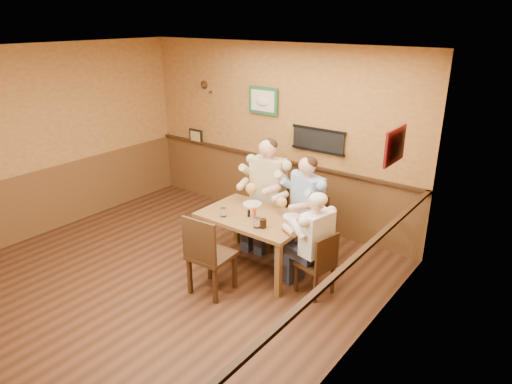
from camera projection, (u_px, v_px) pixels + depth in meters
room at (169, 152)px, 5.27m from camera, size 5.02×5.03×2.81m
dining_table at (255, 222)px, 5.91m from camera, size 1.40×0.90×0.75m
chair_back_left at (268, 210)px, 6.68m from camera, size 0.51×0.51×0.99m
chair_back_right at (306, 226)px, 6.26m from camera, size 0.53×0.53×0.91m
chair_right_end at (315, 263)px, 5.42m from camera, size 0.45×0.45×0.81m
chair_near_side at (212, 253)px, 5.42m from camera, size 0.51×0.51×1.03m
diner_tan_shirt at (268, 197)px, 6.60m from camera, size 0.72×0.72×1.41m
diner_blue_polo at (307, 213)px, 6.19m from camera, size 0.76×0.76×1.30m
diner_white_elder at (316, 250)px, 5.36m from camera, size 0.64×0.64×1.16m
water_glass_left at (223, 212)px, 5.82m from camera, size 0.10×0.10×0.12m
water_glass_mid at (257, 223)px, 5.51m from camera, size 0.09×0.09×0.13m
cola_tumbler at (263, 223)px, 5.51m from camera, size 0.09×0.09×0.11m
hot_sauce_bottle at (255, 213)px, 5.73m from camera, size 0.05×0.05×0.18m
salt_shaker at (249, 213)px, 5.84m from camera, size 0.04×0.04×0.09m
pepper_shaker at (249, 213)px, 5.82m from camera, size 0.04×0.04×0.09m
plate_far_left at (252, 204)px, 6.21m from camera, size 0.32×0.32×0.02m
plate_far_right at (292, 216)px, 5.82m from camera, size 0.26×0.26×0.01m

